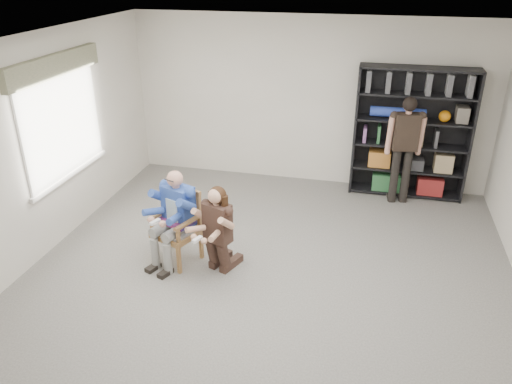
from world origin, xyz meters
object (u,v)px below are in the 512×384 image
(standing_man, at_px, (403,151))
(bookshelf, at_px, (411,134))
(armchair, at_px, (176,227))
(kneeling_woman, at_px, (216,231))
(seated_man, at_px, (175,217))

(standing_man, bearing_deg, bookshelf, 61.09)
(armchair, relative_size, standing_man, 0.56)
(kneeling_woman, distance_m, standing_man, 3.42)
(armchair, distance_m, seated_man, 0.15)
(armchair, height_order, kneeling_woman, kneeling_woman)
(standing_man, bearing_deg, seated_man, -149.62)
(bookshelf, relative_size, standing_man, 1.22)
(seated_man, height_order, standing_man, standing_man)
(seated_man, bearing_deg, kneeling_woman, 9.48)
(seated_man, bearing_deg, bookshelf, 64.76)
(armchair, xyz_separation_m, kneeling_woman, (0.58, -0.12, 0.09))
(seated_man, relative_size, bookshelf, 0.60)
(bookshelf, bearing_deg, seated_man, -136.42)
(armchair, xyz_separation_m, seated_man, (0.00, 0.00, 0.15))
(seated_man, distance_m, standing_man, 3.74)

